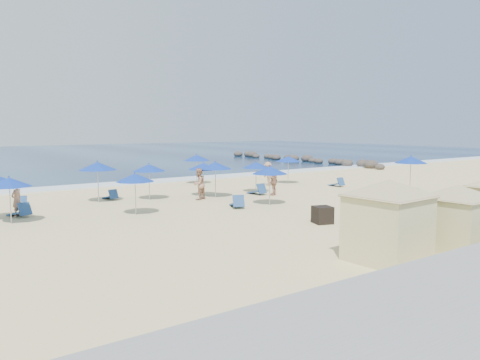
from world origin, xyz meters
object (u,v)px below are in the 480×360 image
at_px(umbrella_6, 270,170).
at_px(cabana_1, 456,210).
at_px(cabana_0, 388,210).
at_px(rock_jetty, 298,159).
at_px(trash_bin, 322,215).
at_px(umbrella_2, 98,166).
at_px(beachgoer_1, 199,184).
at_px(umbrella_11, 411,160).
at_px(beachgoer_0, 17,199).
at_px(umbrella_3, 135,178).
at_px(umbrella_8, 256,165).
at_px(beachgoer_2, 274,182).
at_px(umbrella_5, 215,166).
at_px(umbrella_10, 288,159).
at_px(umbrella_4, 149,168).
at_px(beachgoer_3, 268,174).
at_px(umbrella_1, 9,182).
at_px(umbrella_7, 203,166).
at_px(umbrella_9, 197,158).

bearing_deg(umbrella_6, cabana_1, -94.86).
bearing_deg(cabana_0, rock_jetty, 51.31).
distance_m(trash_bin, umbrella_2, 13.34).
distance_m(umbrella_6, beachgoer_1, 4.66).
bearing_deg(rock_jetty, umbrella_11, -116.42).
xyz_separation_m(trash_bin, cabana_1, (0.20, -6.15, 1.11)).
height_order(umbrella_6, beachgoer_0, umbrella_6).
bearing_deg(umbrella_3, beachgoer_1, 25.92).
bearing_deg(umbrella_8, umbrella_11, -31.08).
relative_size(umbrella_2, beachgoer_2, 1.40).
height_order(beachgoer_1, beachgoer_2, beachgoer_1).
relative_size(umbrella_5, umbrella_11, 0.93).
bearing_deg(umbrella_10, umbrella_4, -173.80).
xyz_separation_m(umbrella_10, beachgoer_3, (-2.09, -0.12, -1.02)).
xyz_separation_m(umbrella_3, beachgoer_2, (9.79, 1.23, -0.99)).
xyz_separation_m(umbrella_2, beachgoer_2, (10.00, -3.66, -1.23)).
xyz_separation_m(umbrella_1, umbrella_2, (5.19, 3.66, 0.21)).
xyz_separation_m(umbrella_5, umbrella_7, (-0.36, 0.82, -0.08)).
xyz_separation_m(rock_jetty, cabana_1, (-24.49, -34.78, 1.13)).
relative_size(cabana_0, beachgoer_2, 2.69).
relative_size(cabana_1, beachgoer_3, 2.34).
bearing_deg(beachgoer_0, umbrella_2, 163.04).
relative_size(trash_bin, umbrella_3, 0.36).
bearing_deg(umbrella_11, umbrella_3, 172.23).
bearing_deg(rock_jetty, cabana_1, -125.15).
bearing_deg(umbrella_7, cabana_1, -88.77).
bearing_deg(umbrella_5, beachgoer_0, 178.09).
height_order(trash_bin, cabana_0, cabana_0).
relative_size(umbrella_1, umbrella_9, 0.94).
relative_size(umbrella_1, umbrella_6, 0.97).
distance_m(umbrella_5, umbrella_7, 0.90).
xyz_separation_m(beachgoer_0, beachgoer_3, (17.38, 2.29, 0.05)).
height_order(umbrella_2, umbrella_4, umbrella_2).
height_order(umbrella_6, umbrella_9, umbrella_9).
xyz_separation_m(umbrella_2, umbrella_5, (6.50, -2.31, -0.12)).
height_order(cabana_0, umbrella_7, cabana_0).
relative_size(umbrella_6, umbrella_10, 1.03).
height_order(umbrella_1, umbrella_7, umbrella_7).
xyz_separation_m(rock_jetty, beachgoer_0, (-35.60, -18.91, 0.47)).
bearing_deg(umbrella_7, rock_jetty, 36.63).
bearing_deg(umbrella_3, rock_jetty, 35.41).
xyz_separation_m(cabana_0, umbrella_6, (3.78, 10.69, 0.27)).
xyz_separation_m(umbrella_6, umbrella_11, (11.39, -1.01, 0.17)).
bearing_deg(umbrella_5, cabana_0, -100.79).
xyz_separation_m(cabana_1, umbrella_10, (8.36, 18.28, 0.41)).
distance_m(umbrella_3, beachgoer_2, 9.91).
height_order(umbrella_7, umbrella_8, umbrella_7).
distance_m(cabana_0, umbrella_10, 20.83).
distance_m(cabana_1, umbrella_4, 17.37).
height_order(umbrella_3, beachgoer_3, umbrella_3).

